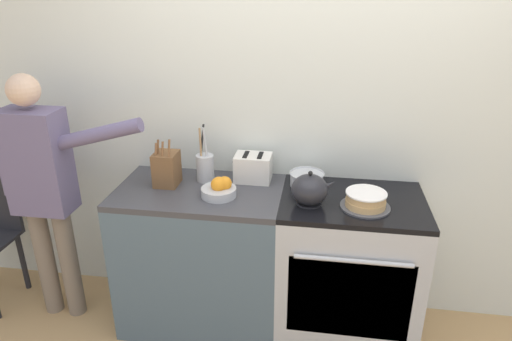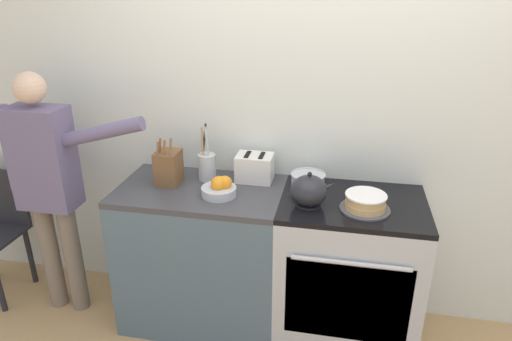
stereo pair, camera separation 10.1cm
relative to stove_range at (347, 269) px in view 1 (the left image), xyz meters
name	(u,v)px [view 1 (the left image)]	position (x,y,z in m)	size (l,w,h in m)	color
wall_back	(315,112)	(-0.24, 0.31, 0.85)	(8.00, 0.04, 2.60)	silver
counter_cabinet	(202,256)	(-0.87, 0.00, 0.00)	(0.95, 0.58, 0.91)	#4C6070
stove_range	(347,269)	(0.00, 0.00, 0.00)	(0.79, 0.62, 0.91)	#B7BABF
layer_cake	(366,200)	(0.06, -0.09, 0.49)	(0.26, 0.26, 0.09)	#4C4C51
tea_kettle	(310,190)	(-0.24, -0.08, 0.53)	(0.24, 0.19, 0.19)	#232328
mixing_bowl	(307,179)	(-0.26, 0.15, 0.49)	(0.20, 0.20, 0.08)	#B7BABF
knife_block	(167,169)	(-1.07, 0.04, 0.55)	(0.13, 0.15, 0.29)	brown
utensil_crock	(205,167)	(-0.86, 0.13, 0.54)	(0.10, 0.10, 0.34)	#B7BABF
fruit_bowl	(220,188)	(-0.73, -0.07, 0.50)	(0.19, 0.19, 0.11)	#B7BABF
toaster	(253,168)	(-0.58, 0.18, 0.53)	(0.23, 0.16, 0.16)	silver
person_baker	(43,182)	(-1.78, -0.08, 0.47)	(0.91, 0.20, 1.56)	#7A6B5B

